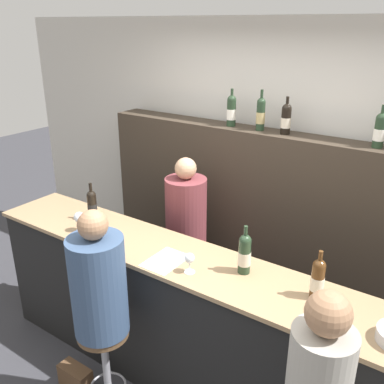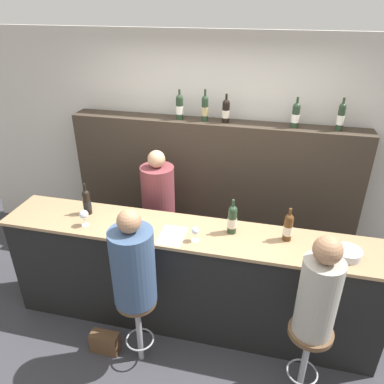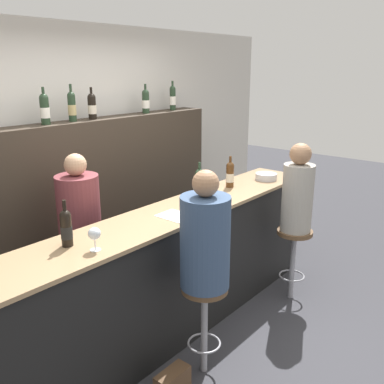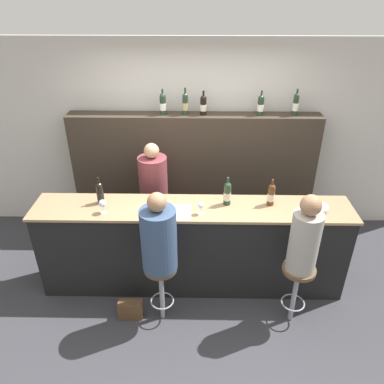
% 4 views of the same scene
% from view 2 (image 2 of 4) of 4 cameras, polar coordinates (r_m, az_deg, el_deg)
% --- Properties ---
extents(ground_plane, '(16.00, 16.00, 0.00)m').
position_cam_2_polar(ground_plane, '(3.82, -1.47, -21.56)').
color(ground_plane, '#333338').
extents(wall_back, '(6.40, 0.05, 2.60)m').
position_cam_2_polar(wall_back, '(4.41, 3.88, 6.50)').
color(wall_back, beige).
rests_on(wall_back, ground_plane).
extents(bar_counter, '(3.43, 0.54, 1.07)m').
position_cam_2_polar(bar_counter, '(3.61, -0.53, -13.04)').
color(bar_counter, black).
rests_on(bar_counter, ground_plane).
extents(back_bar_cabinet, '(3.22, 0.28, 1.70)m').
position_cam_2_polar(back_bar_cabinet, '(4.39, 3.18, 0.01)').
color(back_bar_cabinet, '#382D23').
rests_on(back_bar_cabinet, ground_plane).
extents(wine_bottle_counter_0, '(0.08, 0.08, 0.31)m').
position_cam_2_polar(wine_bottle_counter_0, '(3.61, -15.74, -1.43)').
color(wine_bottle_counter_0, black).
rests_on(wine_bottle_counter_0, bar_counter).
extents(wine_bottle_counter_1, '(0.08, 0.08, 0.32)m').
position_cam_2_polar(wine_bottle_counter_1, '(3.22, 6.16, -4.13)').
color(wine_bottle_counter_1, '#233823').
rests_on(wine_bottle_counter_1, bar_counter).
extents(wine_bottle_counter_2, '(0.08, 0.08, 0.30)m').
position_cam_2_polar(wine_bottle_counter_2, '(3.21, 14.44, -5.18)').
color(wine_bottle_counter_2, '#4C2D14').
rests_on(wine_bottle_counter_2, bar_counter).
extents(wine_bottle_backbar_0, '(0.08, 0.08, 0.32)m').
position_cam_2_polar(wine_bottle_backbar_0, '(4.11, -1.90, 12.86)').
color(wine_bottle_backbar_0, '#233823').
rests_on(wine_bottle_backbar_0, back_bar_cabinet).
extents(wine_bottle_backbar_1, '(0.07, 0.07, 0.33)m').
position_cam_2_polar(wine_bottle_backbar_1, '(4.05, 1.99, 12.66)').
color(wine_bottle_backbar_1, '#233823').
rests_on(wine_bottle_backbar_1, back_bar_cabinet).
extents(wine_bottle_backbar_2, '(0.08, 0.08, 0.30)m').
position_cam_2_polar(wine_bottle_backbar_2, '(4.01, 5.19, 12.23)').
color(wine_bottle_backbar_2, black).
rests_on(wine_bottle_backbar_2, back_bar_cabinet).
extents(wine_bottle_backbar_3, '(0.08, 0.08, 0.31)m').
position_cam_2_polar(wine_bottle_backbar_3, '(3.98, 15.52, 11.25)').
color(wine_bottle_backbar_3, '#233823').
rests_on(wine_bottle_backbar_3, back_bar_cabinet).
extents(wine_bottle_backbar_4, '(0.07, 0.07, 0.33)m').
position_cam_2_polar(wine_bottle_backbar_4, '(4.01, 21.75, 10.62)').
color(wine_bottle_backbar_4, '#233823').
rests_on(wine_bottle_backbar_4, back_bar_cabinet).
extents(wine_glass_0, '(0.08, 0.08, 0.15)m').
position_cam_2_polar(wine_glass_0, '(3.44, -16.16, -3.37)').
color(wine_glass_0, silver).
rests_on(wine_glass_0, bar_counter).
extents(wine_glass_1, '(0.07, 0.07, 0.13)m').
position_cam_2_polar(wine_glass_1, '(3.11, 0.48, -5.99)').
color(wine_glass_1, silver).
rests_on(wine_glass_1, bar_counter).
extents(metal_bowl, '(0.22, 0.22, 0.07)m').
position_cam_2_polar(metal_bowl, '(3.22, 22.60, -8.61)').
color(metal_bowl, '#B7B7BC').
rests_on(metal_bowl, bar_counter).
extents(tasting_menu, '(0.21, 0.30, 0.00)m').
position_cam_2_polar(tasting_menu, '(3.23, -3.09, -6.67)').
color(tasting_menu, white).
rests_on(tasting_menu, bar_counter).
extents(bar_stool_left, '(0.33, 0.33, 0.71)m').
position_cam_2_polar(bar_stool_left, '(3.32, -8.30, -17.86)').
color(bar_stool_left, gray).
rests_on(bar_stool_left, ground_plane).
extents(guest_seated_left, '(0.35, 0.35, 0.84)m').
position_cam_2_polar(guest_seated_left, '(2.97, -8.99, -10.77)').
color(guest_seated_left, '#334766').
rests_on(guest_seated_left, bar_stool_left).
extents(bar_stool_right, '(0.33, 0.33, 0.71)m').
position_cam_2_polar(bar_stool_right, '(3.20, 17.22, -21.45)').
color(bar_stool_right, gray).
rests_on(bar_stool_right, ground_plane).
extents(guest_seated_right, '(0.28, 0.28, 0.83)m').
position_cam_2_polar(guest_seated_right, '(2.82, 18.77, -14.25)').
color(guest_seated_right, gray).
rests_on(guest_seated_right, bar_stool_right).
extents(bartender, '(0.35, 0.35, 1.53)m').
position_cam_2_polar(bartender, '(4.13, -4.99, -4.48)').
color(bartender, brown).
rests_on(bartender, ground_plane).
extents(handbag, '(0.26, 0.12, 0.20)m').
position_cam_2_polar(handbag, '(3.76, -13.11, -21.40)').
color(handbag, '#513823').
rests_on(handbag, ground_plane).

